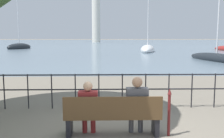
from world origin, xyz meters
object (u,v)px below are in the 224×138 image
Objects in this scene: seated_person_right at (137,103)px; sailboat_3 at (148,49)px; seated_person_left at (88,106)px; closed_umbrella at (169,110)px; sailboat_1 at (216,58)px; park_bench at (113,116)px; sailboat_2 at (19,47)px; harbor_lighthouse at (96,15)px.

sailboat_3 is (5.87, 33.36, -0.35)m from seated_person_right.
closed_umbrella is at bearing -3.30° from seated_person_left.
sailboat_1 is at bearing 58.76° from seated_person_left.
closed_umbrella is (0.68, -0.09, -0.13)m from seated_person_right.
sailboat_2 is at bearing 111.06° from park_bench.
sailboat_3 is (5.19, 33.45, -0.22)m from closed_umbrella.
seated_person_left is 1.74m from closed_umbrella.
sailboat_1 is (9.04, 17.88, -0.32)m from closed_umbrella.
sailboat_2 is 25.94m from sailboat_3.
seated_person_right reaches higher than seated_person_left.
park_bench is 123.02m from harbor_lighthouse.
park_bench is 1.75× the size of seated_person_left.
harbor_lighthouse reaches higher than sailboat_3.
sailboat_3 reaches higher than park_bench.
harbor_lighthouse is (-4.81, 122.24, 12.94)m from park_bench.
seated_person_left is 122.90m from harbor_lighthouse.
seated_person_left is 34.07m from sailboat_3.
closed_umbrella is 123.08m from harbor_lighthouse.
park_bench is at bearing -48.84° from sailboat_2.
seated_person_left is 20.79m from sailboat_1.
seated_person_right is at bearing -0.29° from seated_person_left.
seated_person_left is at bearing -87.99° from harbor_lighthouse.
sailboat_2 reaches higher than closed_umbrella.
sailboat_2 is (-18.31, 44.43, -0.22)m from closed_umbrella.
seated_person_left is 0.11× the size of sailboat_2.
seated_person_right reaches higher than park_bench.
closed_umbrella is (1.21, -0.02, 0.14)m from park_bench.
park_bench is 0.19× the size of sailboat_2.
seated_person_left is 0.93× the size of seated_person_right.
closed_umbrella is 48.06m from sailboat_2.
sailboat_1 reaches higher than seated_person_right.
sailboat_3 is at bearing 78.27° from seated_person_left.
sailboat_3 is at bearing 94.19° from sailboat_1.
harbor_lighthouse is at bearing 92.01° from seated_person_left.
sailboat_1 is 0.97× the size of sailboat_2.
seated_person_right is 0.70m from closed_umbrella.
sailboat_3 is (6.40, 33.44, -0.09)m from park_bench.
park_bench is at bearing -87.74° from harbor_lighthouse.
harbor_lighthouse reaches higher than seated_person_left.
sailboat_2 is at bearing 126.15° from sailboat_1.
park_bench is 1.62× the size of seated_person_right.
seated_person_left is 0.04× the size of harbor_lighthouse.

